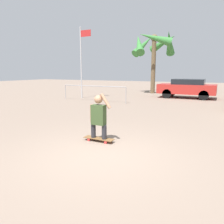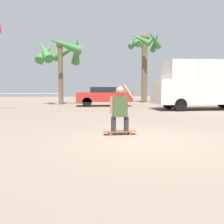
# 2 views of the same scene
# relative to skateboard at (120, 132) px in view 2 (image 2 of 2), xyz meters

# --- Properties ---
(ground_plane) EXTENTS (80.00, 80.00, 0.00)m
(ground_plane) POSITION_rel_skateboard_xyz_m (0.58, -0.91, -0.08)
(ground_plane) COLOR gray
(skateboard) EXTENTS (0.93, 0.26, 0.10)m
(skateboard) POSITION_rel_skateboard_xyz_m (0.00, 0.00, 0.00)
(skateboard) COLOR brown
(skateboard) RESTS_ON ground_plane
(person_skateboarder) EXTENTS (0.68, 0.24, 1.33)m
(person_skateboarder) POSITION_rel_skateboard_xyz_m (-0.00, -0.00, 0.72)
(person_skateboarder) COLOR #28282D
(person_skateboarder) RESTS_ON skateboard
(camper_van) EXTENTS (6.33, 2.25, 3.05)m
(camper_van) POSITION_rel_skateboard_xyz_m (6.83, 8.10, 1.57)
(camper_van) COLOR black
(camper_van) RESTS_ON ground_plane
(parked_car_red) EXTENTS (4.23, 1.88, 1.47)m
(parked_car_red) POSITION_rel_skateboard_xyz_m (0.71, 12.34, 0.72)
(parked_car_red) COLOR black
(parked_car_red) RESTS_ON ground_plane
(palm_tree_near_van) EXTENTS (3.35, 3.42, 6.75)m
(palm_tree_near_van) POSITION_rel_skateboard_xyz_m (5.14, 16.99, 5.12)
(palm_tree_near_van) COLOR brown
(palm_tree_near_van) RESTS_ON ground_plane
(palm_tree_center_background) EXTENTS (4.14, 4.31, 5.69)m
(palm_tree_center_background) POSITION_rel_skateboard_xyz_m (-2.78, 14.98, 4.38)
(palm_tree_center_background) COLOR brown
(palm_tree_center_background) RESTS_ON ground_plane
(plaza_railing_segment) EXTENTS (4.90, 0.05, 1.08)m
(plaza_railing_segment) POSITION_rel_skateboard_xyz_m (-4.77, 7.51, 0.84)
(plaza_railing_segment) COLOR #99999E
(plaza_railing_segment) RESTS_ON ground_plane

